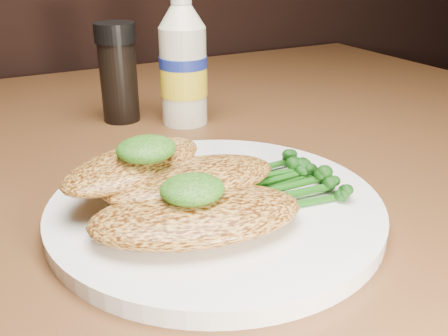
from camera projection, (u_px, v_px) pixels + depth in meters
plate at (216, 207)px, 0.43m from camera, size 0.29×0.29×0.01m
chicken_front at (197, 215)px, 0.37m from camera, size 0.18×0.12×0.03m
chicken_mid at (191, 179)px, 0.41m from camera, size 0.15×0.08×0.02m
chicken_back at (134, 164)px, 0.42m from camera, size 0.16×0.12×0.02m
pesto_front at (192, 189)px, 0.37m from camera, size 0.06×0.05×0.02m
pesto_back at (146, 149)px, 0.41m from camera, size 0.05×0.05×0.02m
broccolini_bundle at (268, 181)px, 0.43m from camera, size 0.13×0.10×0.02m
mayo_bottle at (183, 57)px, 0.62m from camera, size 0.06×0.06×0.17m
pepper_grinder at (118, 73)px, 0.64m from camera, size 0.07×0.07×0.13m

